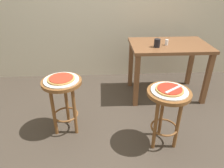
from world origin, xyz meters
TOP-DOWN VIEW (x-y plane):
  - ground_plane at (0.00, 0.00)m, footprint 6.00×6.00m
  - stool_foreground at (0.47, -0.07)m, footprint 0.41×0.41m
  - serving_plate_foreground at (0.47, -0.07)m, footprint 0.34×0.34m
  - pizza_foreground at (0.47, -0.07)m, footprint 0.25×0.25m
  - stool_middle at (-0.56, 0.20)m, footprint 0.41×0.41m
  - serving_plate_middle at (-0.56, 0.20)m, footprint 0.36×0.36m
  - pizza_middle at (-0.56, 0.20)m, footprint 0.27×0.27m
  - dining_table at (0.75, 0.93)m, footprint 1.02×0.66m
  - cup_near_edge at (0.55, 0.81)m, footprint 0.08×0.08m
  - condiment_shaker at (0.69, 0.88)m, footprint 0.04×0.04m
  - pizza_server_knife at (0.50, -0.09)m, footprint 0.19×0.14m

SIDE VIEW (x-z plane):
  - ground_plane at x=0.00m, z-range 0.00..0.00m
  - stool_foreground at x=0.47m, z-range 0.16..0.79m
  - stool_middle at x=-0.56m, z-range 0.16..0.79m
  - dining_table at x=0.75m, z-range 0.25..1.01m
  - serving_plate_foreground at x=0.47m, z-range 0.63..0.64m
  - serving_plate_middle at x=-0.56m, z-range 0.63..0.64m
  - pizza_middle at x=-0.56m, z-range 0.64..0.66m
  - pizza_foreground at x=0.47m, z-range 0.64..0.66m
  - pizza_server_knife at x=0.50m, z-range 0.66..0.67m
  - condiment_shaker at x=0.69m, z-range 0.76..0.83m
  - cup_near_edge at x=0.55m, z-range 0.76..0.86m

